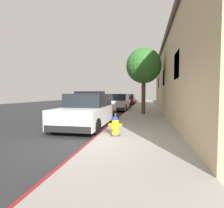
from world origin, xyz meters
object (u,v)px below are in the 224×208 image
police_cruiser (89,111)px  parked_car_dark_far (128,99)px  street_tree (144,66)px  fire_hydrant (115,126)px  parked_car_silver_ahead (119,102)px

police_cruiser → parked_car_dark_far: police_cruiser is taller
parked_car_dark_far → street_tree: (2.46, -13.67, 2.77)m
parked_car_dark_far → street_tree: 14.17m
fire_hydrant → street_tree: (0.80, 7.02, 3.03)m
police_cruiser → parked_car_dark_far: (0.01, 18.40, -0.00)m
fire_hydrant → street_tree: size_ratio=0.16×
police_cruiser → fire_hydrant: 2.85m
parked_car_silver_ahead → street_tree: (2.42, -4.06, 2.77)m
fire_hydrant → street_tree: street_tree is taller
parked_car_dark_far → parked_car_silver_ahead: bearing=-89.7°
police_cruiser → street_tree: 6.01m
parked_car_dark_far → fire_hydrant: size_ratio=6.37×
parked_car_dark_far → fire_hydrant: 20.77m
fire_hydrant → street_tree: 7.69m
street_tree → parked_car_dark_far: bearing=100.2°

